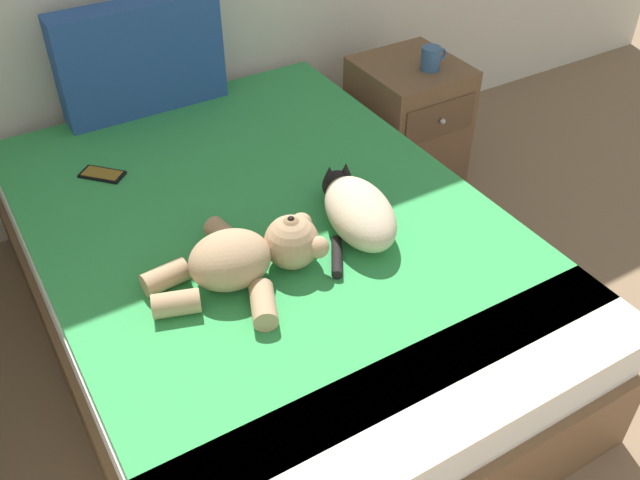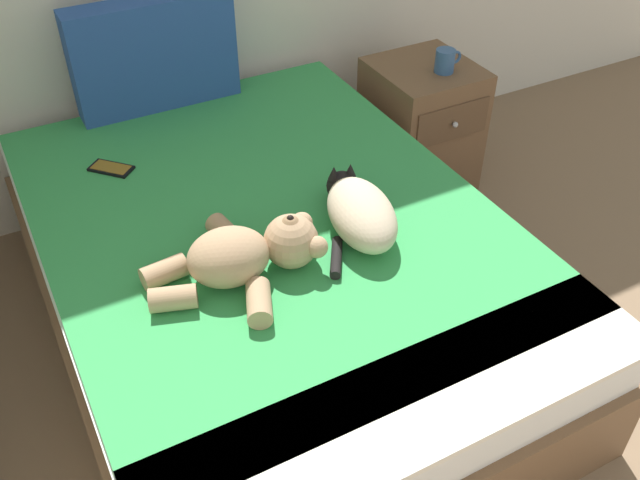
% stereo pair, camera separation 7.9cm
% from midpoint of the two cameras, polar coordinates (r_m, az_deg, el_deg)
% --- Properties ---
extents(bed, '(1.40, 1.93, 0.50)m').
position_cam_midpoint_polar(bed, '(2.37, -2.89, -3.16)').
color(bed, brown).
rests_on(bed, ground_plane).
extents(patterned_cushion, '(0.62, 0.13, 0.42)m').
position_cam_midpoint_polar(patterned_cushion, '(2.80, -12.51, 14.49)').
color(patterned_cushion, '#264C99').
rests_on(patterned_cushion, bed).
extents(cat, '(0.31, 0.42, 0.15)m').
position_cam_midpoint_polar(cat, '(2.12, 4.27, 2.30)').
color(cat, '#C6B293').
rests_on(cat, bed).
extents(teddy_bear, '(0.53, 0.46, 0.17)m').
position_cam_midpoint_polar(teddy_bear, '(1.96, -4.81, -1.17)').
color(teddy_bear, tan).
rests_on(teddy_bear, bed).
extents(cell_phone, '(0.15, 0.16, 0.01)m').
position_cam_midpoint_polar(cell_phone, '(2.52, -15.75, 5.61)').
color(cell_phone, black).
rests_on(cell_phone, bed).
extents(nightstand, '(0.41, 0.45, 0.56)m').
position_cam_midpoint_polar(nightstand, '(3.16, 8.87, 9.13)').
color(nightstand, brown).
rests_on(nightstand, ground_plane).
extents(mug, '(0.12, 0.08, 0.09)m').
position_cam_midpoint_polar(mug, '(2.99, 10.93, 14.10)').
color(mug, '#33598C').
rests_on(mug, nightstand).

